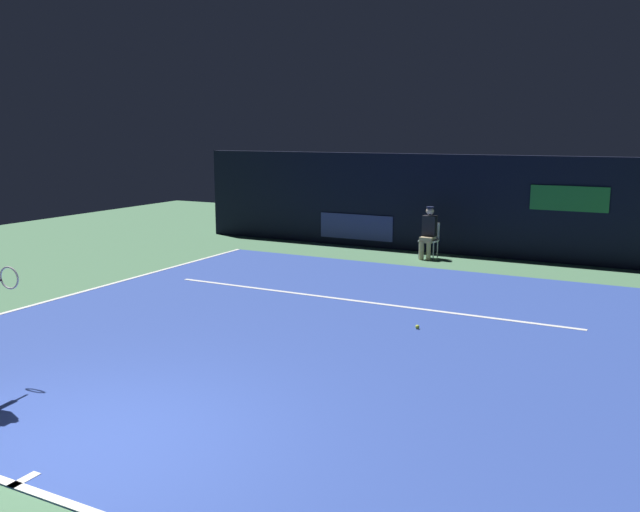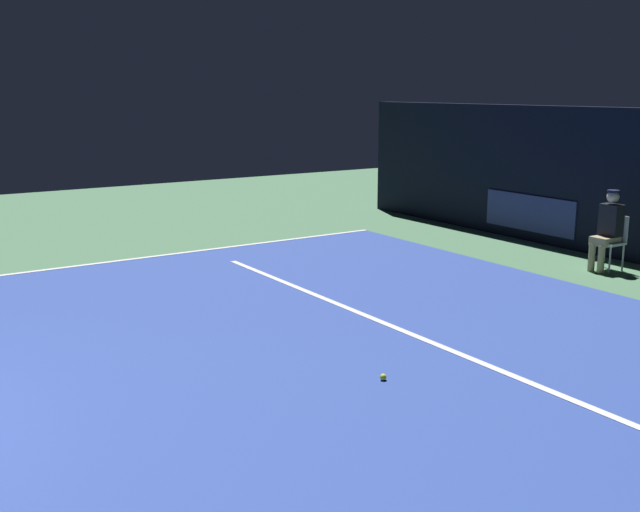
% 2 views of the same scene
% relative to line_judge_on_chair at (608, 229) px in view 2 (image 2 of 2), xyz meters
% --- Properties ---
extents(ground_plane, '(30.49, 30.49, 0.00)m').
position_rel_line_judge_on_chair_xyz_m(ground_plane, '(0.21, -6.81, -0.69)').
color(ground_plane, '#4C7A56').
extents(court_surface, '(10.51, 11.28, 0.01)m').
position_rel_line_judge_on_chair_xyz_m(court_surface, '(0.21, -6.81, -0.68)').
color(court_surface, '#2D479E').
rests_on(court_surface, ground).
extents(line_sideline_right, '(0.10, 11.28, 0.01)m').
position_rel_line_judge_on_chair_xyz_m(line_sideline_right, '(-4.99, -6.81, -0.67)').
color(line_sideline_right, white).
rests_on(line_sideline_right, court_surface).
extents(line_service, '(8.20, 0.10, 0.01)m').
position_rel_line_judge_on_chair_xyz_m(line_service, '(0.21, -4.83, -0.67)').
color(line_service, white).
rests_on(line_service, court_surface).
extents(line_judge_on_chair, '(0.44, 0.53, 1.32)m').
position_rel_line_judge_on_chair_xyz_m(line_judge_on_chair, '(0.00, 0.00, 0.00)').
color(line_judge_on_chair, white).
rests_on(line_judge_on_chair, ground).
extents(tennis_ball, '(0.07, 0.07, 0.07)m').
position_rel_line_judge_on_chair_xyz_m(tennis_ball, '(1.83, -6.02, -0.64)').
color(tennis_ball, '#CCE033').
rests_on(tennis_ball, court_surface).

